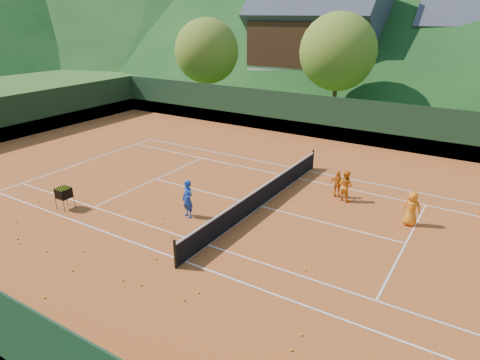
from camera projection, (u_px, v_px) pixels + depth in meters
The scene contains 40 objects.
ground at pixel (261, 207), 19.56m from camera, with size 400.00×400.00×0.00m, color #2D541A.
clay_court at pixel (261, 206), 19.56m from camera, with size 40.00×24.00×0.02m, color #AF4C1C.
coach at pixel (188, 199), 18.25m from camera, with size 0.61×0.40×1.67m, color #1940A2.
student_a at pixel (346, 186), 19.91m from camera, with size 0.72×0.56×1.48m, color orange.
student_b at pixel (338, 184), 20.31m from camera, with size 0.77×0.32×1.31m, color orange.
student_c at pixel (412, 209), 17.58m from camera, with size 0.73×0.47×1.49m, color orange.
tennis_ball_0 at pixel (233, 208), 19.29m from camera, with size 0.07×0.07×0.07m, color #D8F028.
tennis_ball_1 at pixel (98, 193), 20.91m from camera, with size 0.07×0.07×0.07m, color #D8F028.
tennis_ball_2 at pixel (80, 188), 21.52m from camera, with size 0.07×0.07×0.07m, color #D8F028.
tennis_ball_3 at pixel (5, 213), 18.78m from camera, with size 0.07×0.07×0.07m, color #D8F028.
tennis_ball_4 at pixel (156, 259), 15.34m from camera, with size 0.07×0.07×0.07m, color #D8F028.
tennis_ball_5 at pixel (204, 203), 19.84m from camera, with size 0.07×0.07×0.07m, color #D8F028.
tennis_ball_6 at pixel (90, 223), 17.92m from camera, with size 0.07×0.07×0.07m, color #D8F028.
tennis_ball_7 at pixel (289, 227), 17.57m from camera, with size 0.07×0.07×0.07m, color #D8F028.
tennis_ball_8 at pixel (47, 251), 15.81m from camera, with size 0.07×0.07×0.07m, color #D8F028.
tennis_ball_9 at pixel (199, 292), 13.50m from camera, with size 0.07×0.07×0.07m, color #D8F028.
tennis_ball_10 at pixel (291, 350), 11.20m from camera, with size 0.07×0.07×0.07m, color #D8F028.
tennis_ball_11 at pixel (301, 335), 11.72m from camera, with size 0.07×0.07×0.07m, color #D8F028.
tennis_ball_12 at pixel (20, 243), 16.35m from camera, with size 0.07×0.07×0.07m, color #D8F028.
tennis_ball_13 at pixel (123, 280), 14.10m from camera, with size 0.07×0.07×0.07m, color #D8F028.
tennis_ball_14 at pixel (184, 300), 13.13m from camera, with size 0.07×0.07×0.07m, color #D8F028.
tennis_ball_15 at pixel (72, 270), 14.65m from camera, with size 0.07×0.07×0.07m, color #D8F028.
tennis_ball_16 at pixel (305, 269), 14.70m from camera, with size 0.07×0.07×0.07m, color #D8F028.
tennis_ball_17 at pixel (159, 214), 18.71m from camera, with size 0.07×0.07×0.07m, color #D8F028.
tennis_ball_18 at pixel (38, 201), 20.01m from camera, with size 0.07×0.07×0.07m, color #D8F028.
tennis_ball_19 at pixel (141, 285), 13.88m from camera, with size 0.07×0.07×0.07m, color #D8F028.
tennis_ball_20 at pixel (171, 237), 16.82m from camera, with size 0.07×0.07×0.07m, color #D8F028.
tennis_ball_21 at pixel (44, 297), 13.26m from camera, with size 0.07×0.07×0.07m, color #D8F028.
tennis_ball_22 at pixel (83, 251), 15.82m from camera, with size 0.07×0.07×0.07m, color #D8F028.
tennis_ball_23 at pixel (16, 222), 18.03m from camera, with size 0.07×0.07×0.07m, color #D8F028.
tennis_ball_24 at pixel (163, 218), 18.38m from camera, with size 0.07×0.07×0.07m, color #D8F028.
tennis_ball_25 at pixel (233, 237), 16.78m from camera, with size 0.07×0.07×0.07m, color #D8F028.
tennis_ball_26 at pixel (17, 239), 16.69m from camera, with size 0.07×0.07×0.07m, color #D8F028.
court_lines at pixel (261, 206), 19.56m from camera, with size 23.83×11.03×0.00m.
tennis_net at pixel (261, 196), 19.37m from camera, with size 0.10×12.07×1.10m.
perimeter_fence at pixel (261, 181), 19.10m from camera, with size 40.40×24.24×3.00m.
ball_hopper at pixel (64, 193), 19.04m from camera, with size 0.57×0.57×1.00m.
chalet_left at pixel (317, 38), 46.08m from camera, with size 13.80×9.93×12.92m.
tree_a at pixel (207, 51), 39.86m from camera, with size 6.00×6.00×7.88m.
tree_b at pixel (338, 52), 35.41m from camera, with size 6.40×6.40×8.40m.
Camera 1 is at (8.60, -15.56, 8.32)m, focal length 32.00 mm.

